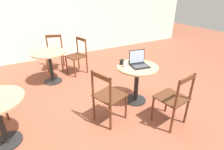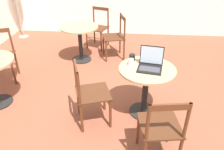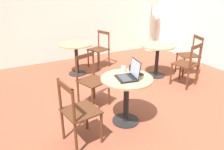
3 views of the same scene
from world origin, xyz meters
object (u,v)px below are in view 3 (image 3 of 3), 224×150
chair_near_left (78,112)px  chair_near_back (91,80)px  cafe_table_far (76,51)px  mouse (142,74)px  chair_mid_front (187,65)px  mug (132,68)px  floor_lamp (152,2)px  chair_mid_right (190,55)px  cafe_table_mid (157,53)px  cafe_table_near (126,89)px  chair_far_right (100,49)px  laptop (129,75)px  drinking_glass (124,69)px

chair_near_left → chair_near_back: (0.56, 0.86, 0.00)m
cafe_table_far → mouse: size_ratio=7.61×
chair_mid_front → mug: size_ratio=7.61×
floor_lamp → chair_mid_right: bearing=-101.6°
cafe_table_mid → mug: mug is taller
cafe_table_near → chair_near_left: chair_near_left is taller
chair_near_left → mouse: (1.06, 0.10, 0.29)m
chair_near_back → mouse: chair_near_back is taller
chair_mid_front → chair_far_right: 2.22m
chair_near_back → mouse: (0.50, -0.76, 0.29)m
cafe_table_far → chair_near_left: chair_near_left is taller
chair_mid_front → floor_lamp: size_ratio=0.52×
floor_lamp → mug: size_ratio=14.55×
chair_near_left → chair_near_back: same height
cafe_table_near → mouse: 0.32m
chair_far_right → laptop: 2.65m
cafe_table_near → mug: bearing=43.1°
cafe_table_far → chair_near_back: (-0.27, -1.52, -0.10)m
chair_near_left → chair_far_right: 3.03m
cafe_table_mid → cafe_table_far: 1.88m
drinking_glass → mouse: bearing=-53.8°
cafe_table_near → cafe_table_mid: (1.62, 1.27, 0.00)m
cafe_table_mid → chair_far_right: size_ratio=0.84×
mouse → chair_far_right: bearing=79.1°
cafe_table_near → chair_near_back: chair_near_back is taller
chair_near_back → laptop: laptop is taller
mouse → mug: size_ratio=0.84×
chair_near_back → chair_near_left: bearing=-122.9°
mouse → chair_mid_front: bearing=19.9°
chair_mid_front → chair_far_right: size_ratio=1.00×
cafe_table_far → chair_mid_front: 2.48m
chair_near_back → chair_mid_front: 2.08m
chair_mid_right → drinking_glass: 2.46m
cafe_table_near → laptop: laptop is taller
cafe_table_near → cafe_table_far: (0.02, 2.26, 0.00)m
chair_mid_right → floor_lamp: (0.43, 2.10, 1.06)m
cafe_table_far → chair_mid_right: chair_mid_right is taller
cafe_table_mid → chair_mid_front: bearing=-74.3°
cafe_table_mid → chair_near_left: chair_near_left is taller
chair_near_left → chair_far_right: same height
cafe_table_far → mug: 2.08m
chair_mid_right → drinking_glass: size_ratio=10.09×
chair_mid_right → drinking_glass: chair_mid_right is taller
chair_far_right → mug: bearing=-102.7°
cafe_table_far → chair_near_back: 1.55m
cafe_table_mid → mouse: mouse is taller
chair_far_right → mug: 2.36m
floor_lamp → chair_near_left: bearing=-138.4°
chair_mid_front → drinking_glass: (-1.74, -0.33, 0.32)m
chair_mid_right → mug: bearing=-159.9°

